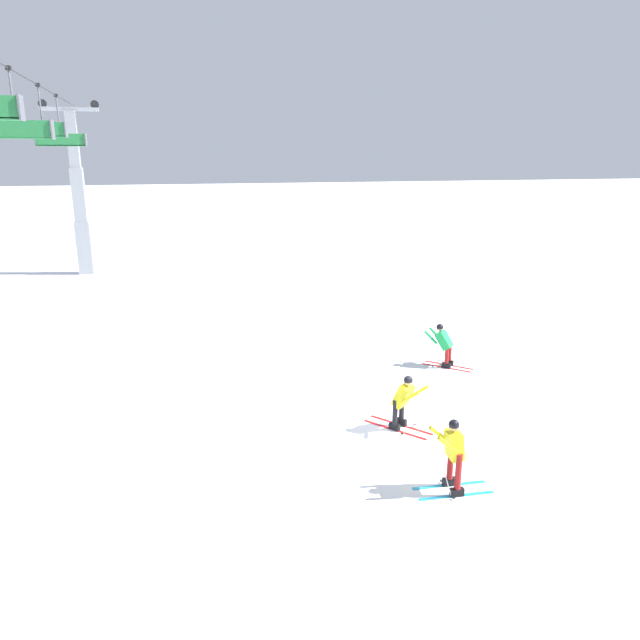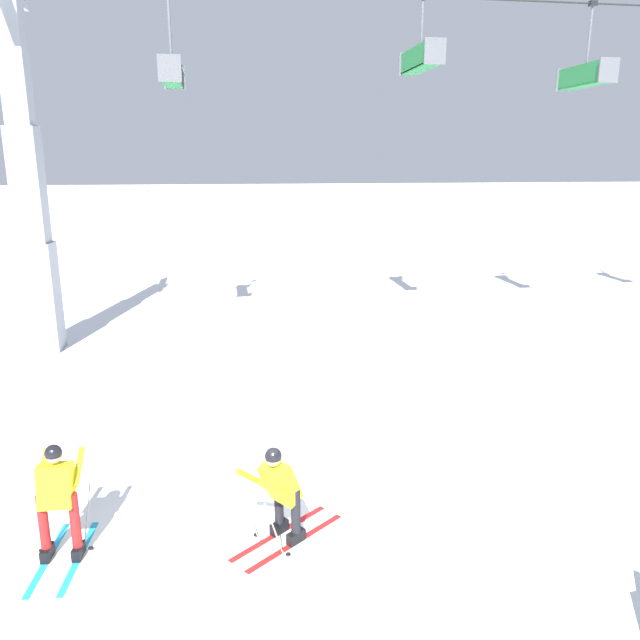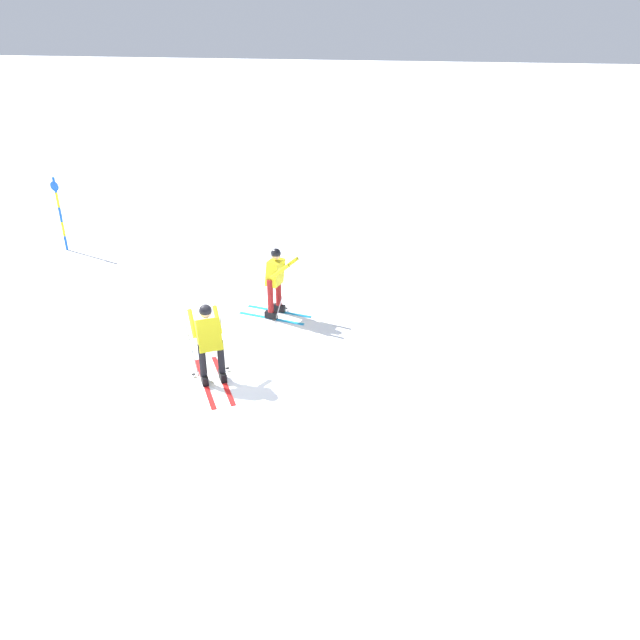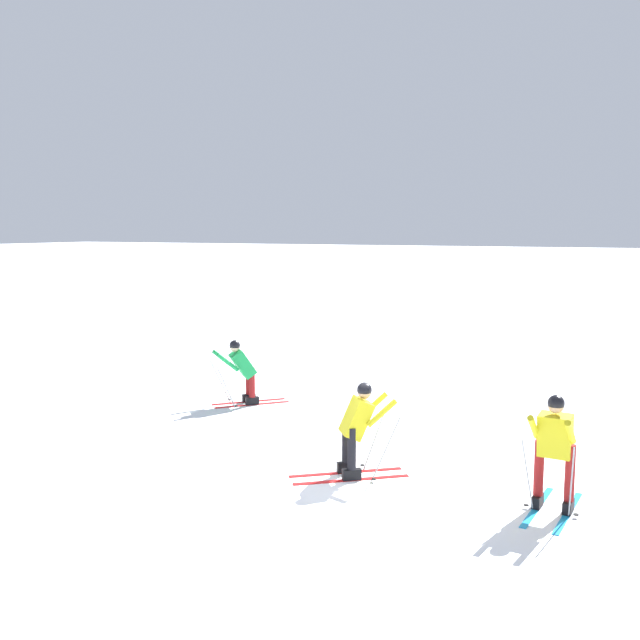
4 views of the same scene
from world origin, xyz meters
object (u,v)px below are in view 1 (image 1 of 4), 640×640
lift_tower_far (80,204)px  skier_distant_downhill (453,451)px  chairlift_seat_middle (16,129)px  chairlift_seat_fourth (43,129)px  skier_distant_uphill (444,342)px  chairlift_seat_farthest (61,139)px  skier_carving_main (403,399)px

lift_tower_far → skier_distant_downhill: bearing=-159.6°
chairlift_seat_middle → chairlift_seat_fourth: same height
skier_distant_uphill → skier_distant_downhill: (-6.79, 3.17, 0.12)m
chairlift_seat_middle → skier_distant_downhill: 17.19m
chairlift_seat_farthest → skier_distant_downhill: (-21.91, -9.76, -6.41)m
chairlift_seat_farthest → chairlift_seat_fourth: bearing=-180.0°
lift_tower_far → skier_distant_uphill: size_ratio=6.19×
skier_carving_main → lift_tower_far: lift_tower_far is taller
lift_tower_far → skier_distant_downhill: lift_tower_far is taller
skier_carving_main → skier_distant_downhill: bearing=177.4°
skier_carving_main → skier_distant_uphill: 4.96m
chairlift_seat_fourth → lift_tower_far: bearing=0.0°
chairlift_seat_fourth → skier_distant_uphill: size_ratio=1.35×
skier_carving_main → chairlift_seat_fourth: size_ratio=0.81×
chairlift_seat_middle → skier_distant_uphill: (-5.75, -12.93, -6.64)m
lift_tower_far → chairlift_seat_farthest: bearing=180.0°
chairlift_seat_farthest → skier_carving_main: bearing=-152.5°
chairlift_seat_middle → chairlift_seat_fourth: 4.92m
skier_distant_downhill → lift_tower_far: bearing=20.4°
skier_distant_uphill → skier_distant_downhill: 7.50m
skier_distant_uphill → skier_carving_main: bearing=142.3°
chairlift_seat_fourth → skier_distant_uphill: chairlift_seat_fourth is taller
lift_tower_far → chairlift_seat_farthest: 5.46m
skier_carving_main → lift_tower_far: 25.52m
chairlift_seat_fourth → skier_distant_downhill: bearing=-150.8°
skier_distant_uphill → lift_tower_far: bearing=33.7°
chairlift_seat_middle → chairlift_seat_farthest: same height
lift_tower_far → chairlift_seat_fourth: size_ratio=4.57×
skier_carving_main → skier_distant_downhill: size_ratio=1.03×
chairlift_seat_middle → skier_distant_downhill: size_ratio=1.39×
skier_carving_main → lift_tower_far: size_ratio=0.18×
skier_carving_main → chairlift_seat_middle: chairlift_seat_middle is taller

